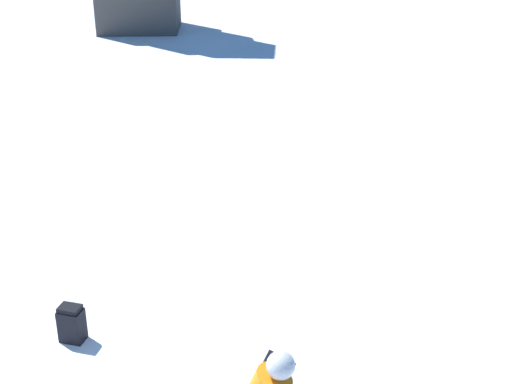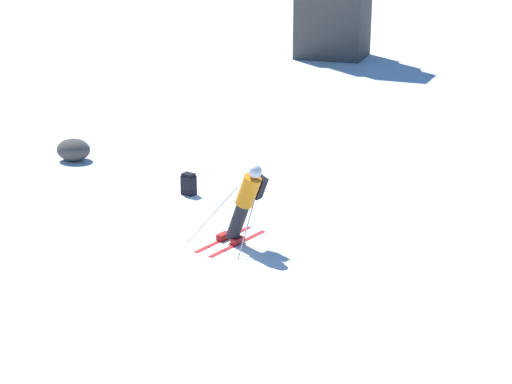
% 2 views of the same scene
% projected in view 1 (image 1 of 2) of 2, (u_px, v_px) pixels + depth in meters
% --- Properties ---
extents(spare_backpack, '(0.35, 0.30, 0.50)m').
position_uv_depth(spare_backpack, '(72.00, 324.00, 8.92)').
color(spare_backpack, black).
rests_on(spare_backpack, ground).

